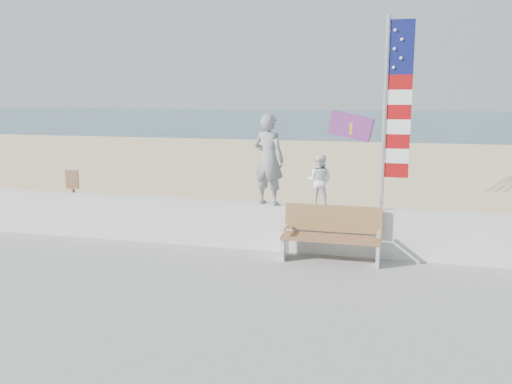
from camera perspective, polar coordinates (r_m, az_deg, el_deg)
ground at (r=9.20m, az=-4.10°, el=-10.19°), size 220.00×220.00×0.00m
sand at (r=17.67m, az=5.26°, el=-0.16°), size 90.00×40.00×0.08m
seawall at (r=10.84m, az=-0.76°, el=-3.52°), size 30.00×0.35×0.90m
adult at (r=10.51m, az=1.34°, el=3.44°), size 0.74×0.60×1.77m
child at (r=10.38m, az=6.70°, el=1.18°), size 0.55×0.46×1.01m
bench at (r=10.08m, az=7.96°, el=-4.33°), size 1.80×0.57×1.00m
flag at (r=10.16m, az=14.16°, el=8.72°), size 0.50×0.08×3.50m
parafoil_kite at (r=11.79m, az=10.10°, el=6.81°), size 0.99×0.36×0.67m
sign at (r=12.91m, az=-18.66°, el=-0.42°), size 0.32×0.07×1.46m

